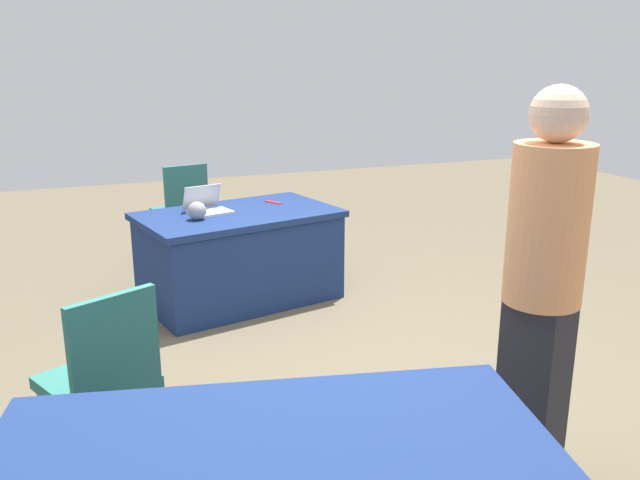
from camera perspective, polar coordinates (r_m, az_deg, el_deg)
The scene contains 8 objects.
ground_plane at distance 4.15m, azimuth 1.04°, elevation -12.09°, with size 14.40×14.40×0.00m, color brown.
table_foreground at distance 5.36m, azimuth -7.01°, elevation -1.38°, with size 1.69×1.22×0.74m.
chair_tucked_left at distance 3.20m, azimuth -18.26°, elevation -10.88°, with size 0.58×0.58×0.95m.
chair_tucked_right at distance 6.38m, azimuth -11.86°, elevation 2.89°, with size 0.52×0.52×0.97m.
person_attendee_browsing at distance 3.03m, azimuth 18.80°, elevation -2.55°, with size 0.42×0.42×1.82m.
laptop_silver at distance 5.28m, azimuth -9.70°, elevation 2.80°, with size 0.38×0.36×0.21m.
yarn_ball at distance 5.05m, azimuth -10.61°, elevation 2.51°, with size 0.14×0.14×0.14m, color gray.
scissors_red at distance 5.57m, azimuth -4.07°, elevation 3.28°, with size 0.18×0.04×0.01m, color red.
Camera 1 is at (1.40, 3.39, 1.93)m, focal length 36.93 mm.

